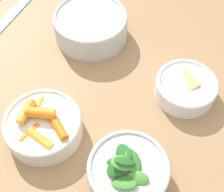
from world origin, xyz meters
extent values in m
plane|color=#2D2D33|center=(0.00, 0.00, 0.00)|extent=(10.00, 10.00, 0.00)
cube|color=#99724C|center=(0.00, 0.00, 0.74)|extent=(1.05, 0.98, 0.03)
cube|color=olive|center=(0.46, 0.43, 0.36)|extent=(0.06, 0.06, 0.72)
cylinder|color=silver|center=(-0.20, 0.11, 0.77)|extent=(0.16, 0.16, 0.05)
torus|color=silver|center=(-0.20, 0.11, 0.79)|extent=(0.16, 0.16, 0.01)
cylinder|color=orange|center=(-0.23, 0.12, 0.79)|extent=(0.05, 0.03, 0.02)
cylinder|color=orange|center=(-0.17, 0.14, 0.79)|extent=(0.05, 0.03, 0.02)
cylinder|color=orange|center=(-0.19, 0.10, 0.78)|extent=(0.05, 0.03, 0.02)
cylinder|color=orange|center=(-0.20, 0.11, 0.78)|extent=(0.03, 0.06, 0.02)
cylinder|color=orange|center=(-0.24, 0.10, 0.78)|extent=(0.05, 0.04, 0.02)
cylinder|color=orange|center=(-0.23, 0.09, 0.79)|extent=(0.03, 0.06, 0.02)
cylinder|color=orange|center=(-0.20, 0.07, 0.80)|extent=(0.04, 0.05, 0.02)
cylinder|color=orange|center=(-0.19, 0.12, 0.81)|extent=(0.04, 0.06, 0.02)
cylinder|color=orange|center=(-0.20, 0.15, 0.80)|extent=(0.06, 0.03, 0.02)
cylinder|color=silver|center=(-0.20, -0.09, 0.77)|extent=(0.15, 0.15, 0.05)
torus|color=silver|center=(-0.20, -0.09, 0.80)|extent=(0.15, 0.15, 0.01)
ellipsoid|color=#235B23|center=(-0.20, -0.08, 0.82)|extent=(0.05, 0.05, 0.04)
ellipsoid|color=#4C933D|center=(-0.20, -0.08, 0.81)|extent=(0.06, 0.06, 0.03)
ellipsoid|color=#235B23|center=(-0.20, -0.05, 0.79)|extent=(0.04, 0.05, 0.04)
ellipsoid|color=#235B23|center=(-0.18, -0.07, 0.80)|extent=(0.06, 0.06, 0.05)
ellipsoid|color=#235B23|center=(-0.21, -0.07, 0.81)|extent=(0.06, 0.04, 0.02)
ellipsoid|color=#4C933D|center=(-0.21, -0.11, 0.80)|extent=(0.04, 0.05, 0.02)
ellipsoid|color=#2D7028|center=(-0.22, -0.09, 0.80)|extent=(0.04, 0.04, 0.03)
ellipsoid|color=#3D8433|center=(-0.23, -0.09, 0.80)|extent=(0.05, 0.06, 0.03)
ellipsoid|color=#3D8433|center=(-0.19, -0.09, 0.81)|extent=(0.06, 0.06, 0.03)
ellipsoid|color=#3D8433|center=(-0.20, -0.04, 0.79)|extent=(0.04, 0.04, 0.02)
cylinder|color=silver|center=(0.10, 0.18, 0.78)|extent=(0.19, 0.19, 0.06)
torus|color=silver|center=(0.10, 0.18, 0.81)|extent=(0.19, 0.19, 0.01)
cylinder|color=#936042|center=(0.10, 0.18, 0.77)|extent=(0.17, 0.17, 0.04)
ellipsoid|color=#8E5B3D|center=(0.11, 0.25, 0.80)|extent=(0.01, 0.01, 0.01)
ellipsoid|color=#8E5B3D|center=(0.05, 0.18, 0.80)|extent=(0.01, 0.01, 0.01)
ellipsoid|color=#AD7551|center=(0.13, 0.11, 0.79)|extent=(0.01, 0.01, 0.01)
ellipsoid|color=#A36B4C|center=(0.10, 0.14, 0.79)|extent=(0.01, 0.01, 0.01)
ellipsoid|color=#A36B4C|center=(0.16, 0.21, 0.79)|extent=(0.01, 0.01, 0.01)
ellipsoid|color=#AD7551|center=(0.16, 0.14, 0.80)|extent=(0.01, 0.01, 0.01)
ellipsoid|color=#A36B4C|center=(0.13, 0.13, 0.79)|extent=(0.01, 0.01, 0.01)
ellipsoid|color=#A36B4C|center=(0.14, 0.22, 0.79)|extent=(0.01, 0.01, 0.01)
ellipsoid|color=#A36B4C|center=(0.03, 0.20, 0.79)|extent=(0.01, 0.01, 0.01)
ellipsoid|color=#AD7551|center=(0.17, 0.18, 0.80)|extent=(0.01, 0.01, 0.01)
ellipsoid|color=#8E5B3D|center=(0.05, 0.23, 0.80)|extent=(0.01, 0.01, 0.01)
ellipsoid|color=#A36B4C|center=(0.10, 0.26, 0.80)|extent=(0.01, 0.01, 0.01)
ellipsoid|color=#A36B4C|center=(0.17, 0.19, 0.80)|extent=(0.01, 0.01, 0.01)
ellipsoid|color=#8E5B3D|center=(0.11, 0.18, 0.79)|extent=(0.01, 0.01, 0.01)
ellipsoid|color=#8E5B3D|center=(0.04, 0.22, 0.80)|extent=(0.01, 0.01, 0.01)
cylinder|color=tan|center=(0.16, 0.17, 0.80)|extent=(0.03, 0.03, 0.01)
cylinder|color=tan|center=(0.13, 0.19, 0.80)|extent=(0.02, 0.02, 0.01)
cylinder|color=white|center=(0.04, -0.10, 0.77)|extent=(0.14, 0.14, 0.04)
torus|color=white|center=(0.04, -0.10, 0.79)|extent=(0.14, 0.14, 0.01)
cube|color=tan|center=(0.04, -0.11, 0.78)|extent=(0.07, 0.07, 0.02)
cube|color=tan|center=(0.03, -0.08, 0.78)|extent=(0.06, 0.06, 0.02)
cube|color=tan|center=(0.03, -0.10, 0.78)|extent=(0.06, 0.06, 0.01)
cube|color=tan|center=(0.05, -0.10, 0.79)|extent=(0.08, 0.08, 0.02)
cube|color=#4C99E0|center=(0.08, 0.42, 0.75)|extent=(0.32, 0.06, 0.00)
camera|label=1|loc=(-0.40, -0.17, 1.34)|focal=50.00mm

